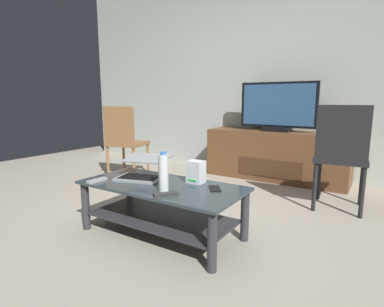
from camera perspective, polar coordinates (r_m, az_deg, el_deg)
ground_plane at (r=2.52m, az=-5.80°, el=-13.55°), size 7.68×7.68×0.00m
back_wall at (r=4.37m, az=13.66°, el=14.96°), size 6.40×0.12×2.80m
coffee_table at (r=2.30m, az=-5.70°, el=-8.69°), size 1.22×0.58×0.39m
media_cabinet at (r=4.02m, az=15.42°, el=-0.32°), size 1.74×0.50×0.62m
television at (r=3.94m, az=15.73°, el=8.22°), size 0.94×0.20×0.60m
dining_chair at (r=3.02m, az=26.14°, el=0.16°), size 0.47×0.47×0.96m
side_chair at (r=4.02m, az=-12.58°, el=2.73°), size 0.53×0.53×0.92m
laptop at (r=2.46m, az=-9.11°, el=-3.02°), size 0.44×0.47×0.16m
router_box at (r=2.27m, az=0.75°, el=-3.45°), size 0.12×0.11×0.17m
water_bottle_near at (r=2.08m, az=-5.37°, el=-3.52°), size 0.07×0.07×0.27m
cell_phone at (r=2.13m, az=4.30°, el=-6.54°), size 0.14×0.15×0.01m
tv_remote at (r=2.43m, az=-17.35°, el=-4.81°), size 0.05×0.16×0.02m
soundbar_remote at (r=2.00m, az=-4.91°, el=-7.59°), size 0.14×0.15×0.02m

